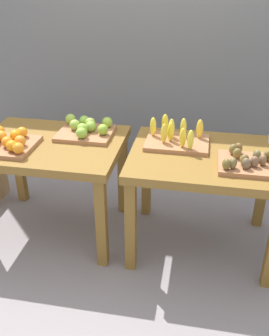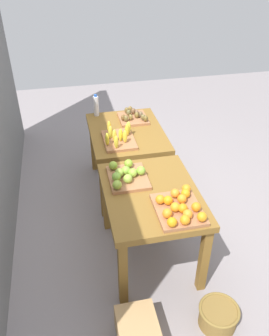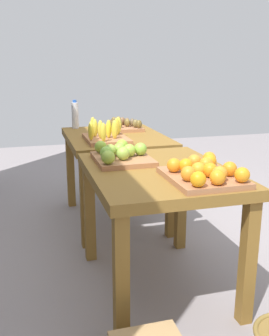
# 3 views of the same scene
# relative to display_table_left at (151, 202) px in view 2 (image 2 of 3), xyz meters

# --- Properties ---
(ground_plane) EXTENTS (8.00, 8.00, 0.00)m
(ground_plane) POSITION_rel_display_table_left_xyz_m (0.56, 0.00, -0.65)
(ground_plane) COLOR gray
(display_table_left) EXTENTS (1.04, 0.80, 0.76)m
(display_table_left) POSITION_rel_display_table_left_xyz_m (0.00, 0.00, 0.00)
(display_table_left) COLOR brown
(display_table_left) RESTS_ON ground_plane
(display_table_right) EXTENTS (1.04, 0.80, 0.76)m
(display_table_right) POSITION_rel_display_table_left_xyz_m (1.12, 0.00, 0.00)
(display_table_right) COLOR brown
(display_table_right) RESTS_ON ground_plane
(orange_bin) EXTENTS (0.46, 0.36, 0.11)m
(orange_bin) POSITION_rel_display_table_left_xyz_m (-0.29, -0.15, 0.16)
(orange_bin) COLOR #A66D45
(orange_bin) RESTS_ON display_table_left
(apple_bin) EXTENTS (0.40, 0.35, 0.11)m
(apple_bin) POSITION_rel_display_table_left_xyz_m (0.23, 0.17, 0.16)
(apple_bin) COLOR #A66D45
(apple_bin) RESTS_ON display_table_left
(banana_crate) EXTENTS (0.44, 0.32, 0.17)m
(banana_crate) POSITION_rel_display_table_left_xyz_m (0.90, 0.13, 0.16)
(banana_crate) COLOR #A66D45
(banana_crate) RESTS_ON display_table_right
(kiwi_bin) EXTENTS (0.36, 0.33, 0.10)m
(kiwi_bin) POSITION_rel_display_table_left_xyz_m (1.37, -0.13, 0.15)
(kiwi_bin) COLOR #A66D45
(kiwi_bin) RESTS_ON display_table_right
(water_bottle) EXTENTS (0.06, 0.06, 0.26)m
(water_bottle) POSITION_rel_display_table_left_xyz_m (1.57, 0.28, 0.24)
(water_bottle) COLOR silver
(water_bottle) RESTS_ON display_table_right
(watermelon_pile) EXTENTS (0.62, 0.70, 0.47)m
(watermelon_pile) POSITION_rel_display_table_left_xyz_m (2.05, -0.26, -0.48)
(watermelon_pile) COLOR #297230
(watermelon_pile) RESTS_ON ground_plane
(wicker_basket) EXTENTS (0.32, 0.32, 0.19)m
(wicker_basket) POSITION_rel_display_table_left_xyz_m (-0.82, -0.35, -0.55)
(wicker_basket) COLOR olive
(wicker_basket) RESTS_ON ground_plane
(cardboard_produce_box) EXTENTS (0.40, 0.30, 0.24)m
(cardboard_produce_box) POSITION_rel_display_table_left_xyz_m (-0.85, 0.30, -0.53)
(cardboard_produce_box) COLOR tan
(cardboard_produce_box) RESTS_ON ground_plane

